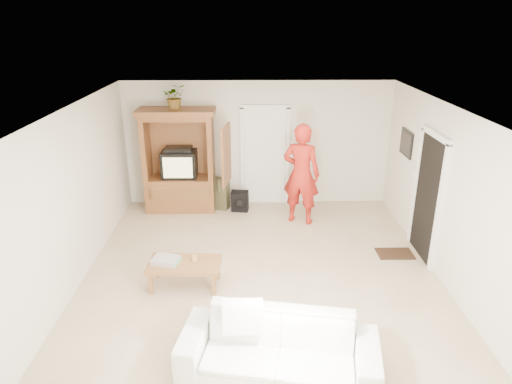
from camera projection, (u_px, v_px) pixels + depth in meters
floor at (261, 274)px, 7.18m from camera, size 6.00×6.00×0.00m
ceiling at (262, 109)px, 6.24m from camera, size 6.00×6.00×0.00m
wall_back at (258, 144)px, 9.51m from camera, size 5.50×0.00×5.50m
wall_front at (270, 327)px, 3.91m from camera, size 5.50×0.00×5.50m
wall_left at (74, 198)px, 6.67m from camera, size 0.00×6.00×6.00m
wall_right at (447, 196)px, 6.75m from camera, size 0.00×6.00×6.00m
armoire at (181, 167)px, 9.31m from camera, size 1.82×1.14×2.10m
door_back at (265, 157)px, 9.58m from camera, size 0.85×0.05×2.04m
doorway_right at (428, 199)px, 7.41m from camera, size 0.05×0.90×2.04m
framed_picture at (406, 143)px, 8.41m from camera, size 0.03×0.60×0.48m
doormat at (395, 254)px, 7.76m from camera, size 0.60×0.40×0.02m
plant at (175, 97)px, 8.76m from camera, size 0.51×0.47×0.48m
man at (301, 174)px, 8.67m from camera, size 0.84×0.70×1.97m
sofa at (279, 347)px, 5.11m from camera, size 2.33×1.24×0.65m
coffee_table at (184, 266)px, 6.74m from camera, size 1.09×0.63×0.40m
towel at (166, 260)px, 6.70m from camera, size 0.44×0.37×0.08m
candle at (194, 258)px, 6.75m from camera, size 0.08×0.08×0.10m
backpack_black at (240, 202)px, 9.40m from camera, size 0.37×0.25×0.43m
backpack_olive at (220, 193)px, 9.51m from camera, size 0.41×0.34×0.66m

